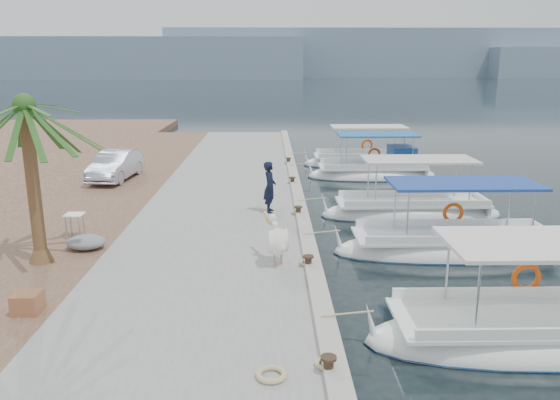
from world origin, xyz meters
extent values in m
plane|color=black|center=(0.00, 0.00, 0.00)|extent=(400.00, 400.00, 0.00)
cube|color=gray|center=(-3.00, 5.00, 0.25)|extent=(6.00, 40.00, 0.50)
cube|color=#A7A294|center=(-0.22, 5.00, 0.56)|extent=(0.44, 40.00, 0.12)
cube|color=brown|center=(-8.00, 5.00, 0.25)|extent=(4.00, 40.00, 0.50)
cube|color=gray|center=(-60.00, 190.00, 7.00)|extent=(140.00, 40.00, 14.00)
cube|color=gray|center=(40.00, 210.00, 9.00)|extent=(160.00, 40.00, 18.00)
ellipsoid|color=white|center=(4.12, -6.61, 0.05)|extent=(7.04, 2.35, 1.30)
ellipsoid|color=navy|center=(4.12, -6.61, 0.03)|extent=(7.07, 2.39, 0.22)
cube|color=white|center=(4.12, -6.61, 0.55)|extent=(5.77, 2.02, 0.08)
cube|color=silver|center=(4.29, -6.61, 2.19)|extent=(4.22, 2.16, 0.08)
cylinder|color=silver|center=(2.53, -7.49, 1.35)|extent=(0.05, 0.05, 1.60)
torus|color=#F14F0C|center=(4.42, -5.50, 1.00)|extent=(0.68, 0.12, 0.68)
ellipsoid|color=white|center=(4.25, -1.08, 0.05)|extent=(7.30, 2.14, 1.30)
ellipsoid|color=navy|center=(4.25, -1.08, 0.03)|extent=(7.34, 2.18, 0.22)
cube|color=white|center=(4.25, -1.08, 0.55)|extent=(5.99, 1.84, 0.08)
cube|color=#1E3E99|center=(4.43, -1.08, 2.19)|extent=(4.38, 1.97, 0.08)
cylinder|color=silver|center=(2.61, -1.88, 1.35)|extent=(0.05, 0.05, 1.60)
torus|color=#F14F0C|center=(4.55, -0.07, 1.00)|extent=(0.68, 0.12, 0.68)
ellipsoid|color=white|center=(4.03, 3.05, 0.05)|extent=(6.86, 2.06, 1.30)
ellipsoid|color=navy|center=(4.03, 3.05, 0.03)|extent=(6.90, 2.10, 0.22)
cube|color=white|center=(4.03, 3.05, 0.55)|extent=(5.63, 1.77, 0.08)
cube|color=beige|center=(4.20, 3.05, 2.19)|extent=(4.12, 1.90, 0.08)
cylinder|color=silver|center=(2.49, 2.27, 1.35)|extent=(0.05, 0.05, 1.60)
torus|color=#F14F0C|center=(4.33, 4.03, 1.00)|extent=(0.68, 0.12, 0.68)
ellipsoid|color=white|center=(3.87, 10.34, 0.05)|extent=(6.54, 2.36, 1.30)
ellipsoid|color=navy|center=(3.87, 10.34, 0.03)|extent=(6.57, 2.40, 0.22)
cube|color=white|center=(3.87, 10.34, 0.55)|extent=(5.36, 2.03, 0.08)
cube|color=#215EA8|center=(4.03, 10.34, 2.19)|extent=(3.92, 2.17, 0.08)
cylinder|color=silver|center=(2.40, 9.46, 1.35)|extent=(0.05, 0.05, 1.60)
torus|color=#F14F0C|center=(4.17, 11.46, 1.00)|extent=(0.68, 0.12, 0.68)
cube|color=navy|center=(5.34, 10.34, 1.10)|extent=(1.20, 1.65, 1.00)
ellipsoid|color=white|center=(4.05, 13.67, 0.05)|extent=(6.91, 2.18, 1.30)
ellipsoid|color=navy|center=(4.05, 13.67, 0.03)|extent=(6.94, 2.22, 0.22)
cube|color=white|center=(4.05, 13.67, 0.55)|extent=(5.66, 1.87, 0.08)
cube|color=silver|center=(4.23, 13.67, 2.19)|extent=(4.14, 2.00, 0.08)
cylinder|color=silver|center=(2.50, 12.85, 1.35)|extent=(0.05, 0.05, 1.60)
torus|color=#F14F0C|center=(4.35, 14.70, 1.00)|extent=(0.68, 0.12, 0.68)
cylinder|color=black|center=(-0.35, -8.50, 0.65)|extent=(0.18, 0.18, 0.30)
cylinder|color=black|center=(-0.35, -8.50, 0.80)|extent=(0.28, 0.28, 0.05)
cylinder|color=black|center=(-0.35, -3.50, 0.65)|extent=(0.18, 0.18, 0.30)
cylinder|color=black|center=(-0.35, -3.50, 0.80)|extent=(0.28, 0.28, 0.05)
cylinder|color=black|center=(-0.35, 1.50, 0.65)|extent=(0.18, 0.18, 0.30)
cylinder|color=black|center=(-0.35, 1.50, 0.80)|extent=(0.28, 0.28, 0.05)
cylinder|color=black|center=(-0.35, 6.50, 0.65)|extent=(0.18, 0.18, 0.30)
cylinder|color=black|center=(-0.35, 6.50, 0.80)|extent=(0.28, 0.28, 0.05)
cylinder|color=black|center=(-0.35, 11.50, 0.65)|extent=(0.18, 0.18, 0.30)
cylinder|color=black|center=(-0.35, 11.50, 0.80)|extent=(0.28, 0.28, 0.05)
cylinder|color=tan|center=(-1.23, -3.27, 0.69)|extent=(0.06, 0.06, 0.39)
cylinder|color=tan|center=(-1.05, -3.21, 0.69)|extent=(0.06, 0.06, 0.39)
ellipsoid|color=white|center=(-1.14, -3.24, 1.12)|extent=(0.80, 1.04, 0.72)
cylinder|color=white|center=(-1.24, -2.92, 1.43)|extent=(0.24, 0.36, 0.38)
sphere|color=white|center=(-1.27, -2.81, 1.65)|extent=(0.24, 0.24, 0.24)
cone|color=#EAA566|center=(-1.38, -2.47, 1.54)|extent=(0.32, 0.70, 0.28)
imported|color=black|center=(-1.34, 1.97, 1.41)|extent=(0.47, 0.69, 1.83)
cylinder|color=brown|center=(-7.48, -2.92, 2.56)|extent=(0.34, 0.34, 4.12)
cone|color=brown|center=(-7.48, -2.92, 0.68)|extent=(0.64, 0.64, 0.36)
imported|color=#B2B9CC|center=(-8.35, 7.68, 1.15)|extent=(1.78, 4.09, 1.31)
cube|color=brown|center=(-6.52, -6.00, 0.72)|extent=(0.55, 0.55, 0.44)
ellipsoid|color=gray|center=(-6.61, -1.90, 0.70)|extent=(1.10, 0.90, 0.40)
cylinder|color=silver|center=(-7.48, -1.01, 0.85)|extent=(0.06, 0.06, 0.70)
cylinder|color=silver|center=(-7.08, -1.01, 0.85)|extent=(0.06, 0.06, 0.70)
cylinder|color=silver|center=(-7.48, -0.61, 0.85)|extent=(0.06, 0.06, 0.70)
cylinder|color=silver|center=(-7.08, -0.61, 0.85)|extent=(0.06, 0.06, 0.70)
cube|color=white|center=(-7.28, -0.81, 1.21)|extent=(0.55, 0.55, 0.03)
torus|color=#C6B284|center=(-1.33, -8.59, 0.55)|extent=(0.54, 0.54, 0.10)
camera|label=1|loc=(-1.34, -16.84, 5.69)|focal=35.00mm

